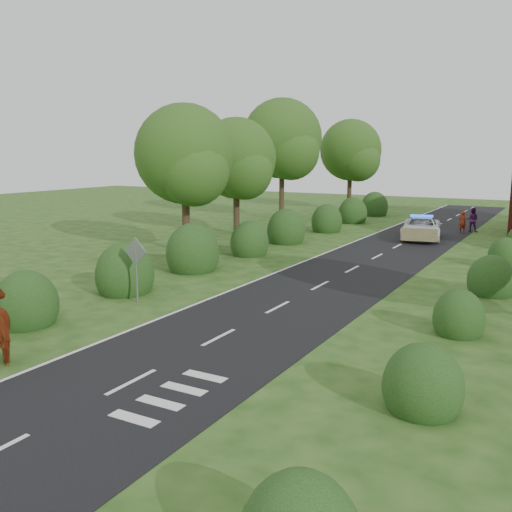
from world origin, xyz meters
The scene contains 14 objects.
ground centered at (0.00, 0.00, 0.00)m, with size 120.00×120.00×0.00m, color #214715.
road centered at (0.00, 15.00, 0.01)m, with size 6.00×70.00×0.02m, color black.
road_markings centered at (-1.60, 12.93, 0.03)m, with size 4.96×70.00×0.01m.
hedgerow_left centered at (-6.51, 11.69, 0.75)m, with size 2.75×50.41×3.00m.
hedgerow_right centered at (6.60, 11.21, 0.55)m, with size 2.10×45.78×2.10m.
tree_left_a centered at (-9.75, 11.86, 5.34)m, with size 5.74×5.60×8.38m.
tree_left_b centered at (-11.25, 19.86, 5.04)m, with size 5.74×5.60×8.07m.
tree_left_c centered at (-12.70, 29.83, 6.53)m, with size 6.97×6.80×10.22m.
tree_left_d centered at (-10.23, 39.85, 5.64)m, with size 6.15×6.00×8.89m.
road_sign centered at (-5.00, 2.00, 1.65)m, with size 1.06×0.08×2.53m.
cow centered at (-4.39, -4.40, 0.87)m, with size 1.29×2.45×1.74m, color #672D0E.
police_van centered at (0.52, 23.69, 0.73)m, with size 3.41×5.66×1.61m.
pedestrian_red centered at (2.33, 28.36, 0.77)m, with size 0.56×0.37×1.53m, color #A02A13.
pedestrian_purple centered at (2.87, 29.10, 0.88)m, with size 0.85×0.66×1.75m, color #4A1C56.
Camera 1 is at (9.31, -14.19, 5.68)m, focal length 40.00 mm.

